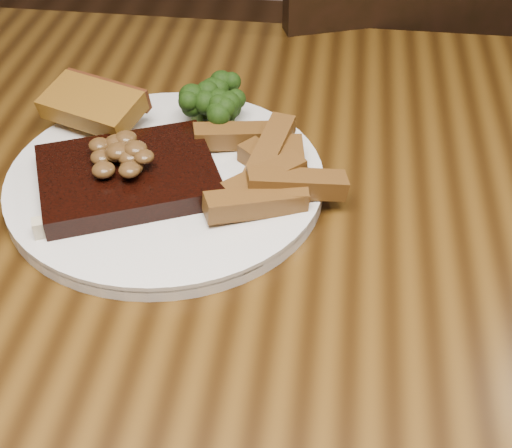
% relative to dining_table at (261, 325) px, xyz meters
% --- Properties ---
extents(dining_table, '(1.60, 0.90, 0.75)m').
position_rel_dining_table_xyz_m(dining_table, '(0.00, 0.00, 0.00)').
color(dining_table, '#4A2F0E').
rests_on(dining_table, ground).
extents(chair_far, '(0.57, 0.57, 0.94)m').
position_rel_dining_table_xyz_m(chair_far, '(0.14, 0.62, -0.14)').
color(chair_far, black).
rests_on(chair_far, ground).
extents(plate, '(0.33, 0.33, 0.01)m').
position_rel_dining_table_xyz_m(plate, '(-0.10, 0.08, 0.10)').
color(plate, white).
rests_on(plate, dining_table).
extents(steak, '(0.19, 0.17, 0.02)m').
position_rel_dining_table_xyz_m(steak, '(-0.13, 0.06, 0.12)').
color(steak, black).
rests_on(steak, plate).
extents(steak_bone, '(0.13, 0.06, 0.02)m').
position_rel_dining_table_xyz_m(steak_bone, '(-0.13, 0.01, 0.11)').
color(steak_bone, beige).
rests_on(steak_bone, plate).
extents(mushroom_pile, '(0.06, 0.06, 0.03)m').
position_rel_dining_table_xyz_m(mushroom_pile, '(-0.13, 0.06, 0.14)').
color(mushroom_pile, '#53351A').
rests_on(mushroom_pile, steak).
extents(garlic_bread, '(0.11, 0.09, 0.02)m').
position_rel_dining_table_xyz_m(garlic_bread, '(-0.19, 0.15, 0.12)').
color(garlic_bread, '#8F5B1A').
rests_on(garlic_bread, plate).
extents(potato_wedges, '(0.12, 0.12, 0.02)m').
position_rel_dining_table_xyz_m(potato_wedges, '(-0.02, 0.09, 0.12)').
color(potato_wedges, brown).
rests_on(potato_wedges, plate).
extents(broccoli_cluster, '(0.07, 0.07, 0.04)m').
position_rel_dining_table_xyz_m(broccoli_cluster, '(-0.06, 0.17, 0.12)').
color(broccoli_cluster, '#1B360C').
rests_on(broccoli_cluster, plate).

